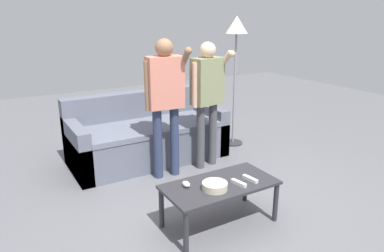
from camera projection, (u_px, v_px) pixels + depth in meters
name	position (u px, v px, depth m)	size (l,w,h in m)	color
ground_plane	(218.00, 208.00, 3.42)	(12.00, 12.00, 0.00)	slate
couch	(147.00, 136.00, 4.50)	(1.88, 0.86, 0.81)	slate
coffee_table	(220.00, 189.00, 3.06)	(0.97, 0.49, 0.39)	#2D2D33
snack_bowl	(215.00, 186.00, 2.94)	(0.21, 0.21, 0.06)	beige
game_remote_nunchuk	(186.00, 184.00, 2.98)	(0.06, 0.09, 0.05)	white
floor_lamp	(236.00, 38.00, 4.67)	(0.29, 0.29, 1.73)	#2D2D33
player_right	(207.00, 91.00, 4.09)	(0.46, 0.32, 1.47)	#47474C
player_center	(165.00, 93.00, 3.81)	(0.44, 0.36, 1.52)	#2D3856
game_remote_wand_near	(250.00, 179.00, 3.10)	(0.06, 0.16, 0.03)	white
game_remote_wand_far	(239.00, 183.00, 3.02)	(0.06, 0.16, 0.03)	white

